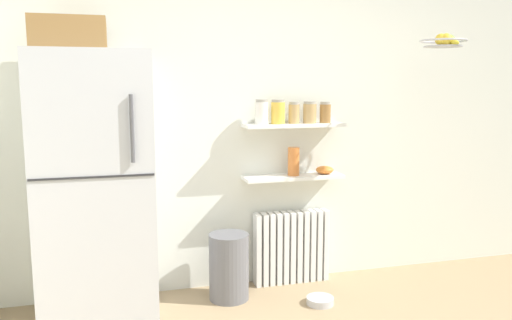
% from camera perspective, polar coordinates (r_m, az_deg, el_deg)
% --- Properties ---
extents(back_wall, '(7.04, 0.10, 2.60)m').
position_cam_1_polar(back_wall, '(4.00, 0.43, 4.56)').
color(back_wall, silver).
rests_on(back_wall, ground_plane).
extents(refrigerator, '(0.72, 0.73, 1.97)m').
position_cam_1_polar(refrigerator, '(3.50, -17.51, -2.49)').
color(refrigerator, '#B7BABF').
rests_on(refrigerator, ground_plane).
extents(radiator, '(0.60, 0.12, 0.57)m').
position_cam_1_polar(radiator, '(4.14, 3.95, -9.64)').
color(radiator, white).
rests_on(radiator, ground_plane).
extents(wall_shelf_lower, '(0.78, 0.22, 0.02)m').
position_cam_1_polar(wall_shelf_lower, '(3.97, 4.17, -1.90)').
color(wall_shelf_lower, white).
extents(wall_shelf_upper, '(0.78, 0.22, 0.02)m').
position_cam_1_polar(wall_shelf_upper, '(3.92, 4.24, 3.89)').
color(wall_shelf_upper, white).
extents(storage_jar_0, '(0.10, 0.10, 0.19)m').
position_cam_1_polar(storage_jar_0, '(3.83, 0.64, 5.37)').
color(storage_jar_0, silver).
rests_on(storage_jar_0, wall_shelf_upper).
extents(storage_jar_1, '(0.11, 0.11, 0.18)m').
position_cam_1_polar(storage_jar_1, '(3.87, 2.46, 5.38)').
color(storage_jar_1, yellow).
rests_on(storage_jar_1, wall_shelf_upper).
extents(storage_jar_2, '(0.08, 0.08, 0.16)m').
position_cam_1_polar(storage_jar_2, '(3.91, 4.25, 5.26)').
color(storage_jar_2, tan).
rests_on(storage_jar_2, wall_shelf_upper).
extents(storage_jar_3, '(0.10, 0.10, 0.17)m').
position_cam_1_polar(storage_jar_3, '(3.96, 6.01, 5.29)').
color(storage_jar_3, tan).
rests_on(storage_jar_3, wall_shelf_upper).
extents(storage_jar_4, '(0.09, 0.09, 0.16)m').
position_cam_1_polar(storage_jar_4, '(4.01, 7.72, 5.27)').
color(storage_jar_4, olive).
rests_on(storage_jar_4, wall_shelf_upper).
extents(vase, '(0.09, 0.09, 0.22)m').
position_cam_1_polar(vase, '(3.95, 4.21, -0.16)').
color(vase, '#CC7033').
rests_on(vase, wall_shelf_lower).
extents(shelf_bowl, '(0.14, 0.14, 0.06)m').
position_cam_1_polar(shelf_bowl, '(4.06, 7.66, -1.10)').
color(shelf_bowl, orange).
rests_on(shelf_bowl, wall_shelf_lower).
extents(trash_bin, '(0.29, 0.29, 0.49)m').
position_cam_1_polar(trash_bin, '(3.84, -3.04, -11.77)').
color(trash_bin, slate).
rests_on(trash_bin, ground_plane).
extents(pet_food_bowl, '(0.20, 0.20, 0.05)m').
position_cam_1_polar(pet_food_bowl, '(3.86, 7.15, -15.28)').
color(pet_food_bowl, '#B7B7BC').
rests_on(pet_food_bowl, ground_plane).
extents(hanging_fruit_basket, '(0.33, 0.33, 0.10)m').
position_cam_1_polar(hanging_fruit_basket, '(4.00, 20.25, 12.31)').
color(hanging_fruit_basket, '#B2B2B7').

